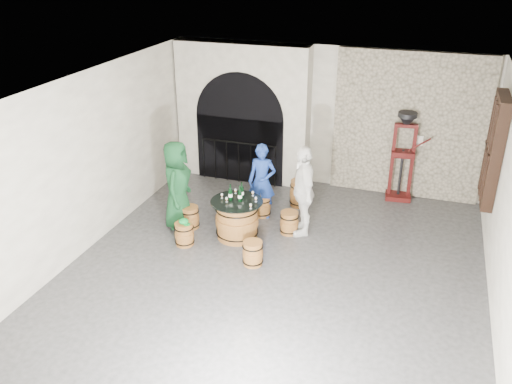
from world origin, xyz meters
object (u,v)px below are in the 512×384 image
(barrel_stool_far, at_px, (262,206))
(wine_bottle_left, at_px, (230,194))
(wine_bottle_center, at_px, (240,195))
(person_green, at_px, (177,185))
(corking_press, at_px, (403,150))
(barrel_stool_right, at_px, (289,223))
(barrel_table, at_px, (237,219))
(person_white, at_px, (303,190))
(barrel_stool_near_left, at_px, (184,234))
(wine_bottle_right, at_px, (242,192))
(person_blue, at_px, (262,181))
(side_barrel, at_px, (300,193))
(barrel_stool_left, at_px, (190,217))
(barrel_stool_near_right, at_px, (253,253))

(barrel_stool_far, bearing_deg, wine_bottle_left, -106.79)
(wine_bottle_left, bearing_deg, wine_bottle_center, 1.34)
(person_green, height_order, corking_press, corking_press)
(barrel_stool_far, relative_size, barrel_stool_right, 1.00)
(barrel_table, height_order, person_white, person_white)
(barrel_stool_right, distance_m, barrel_stool_near_left, 2.04)
(barrel_table, relative_size, barrel_stool_right, 2.21)
(barrel_stool_near_left, bearing_deg, wine_bottle_left, 39.73)
(barrel_stool_right, relative_size, person_green, 0.25)
(barrel_stool_far, height_order, barrel_stool_near_left, same)
(barrel_table, height_order, wine_bottle_center, wine_bottle_center)
(wine_bottle_right, bearing_deg, corking_press, 43.51)
(barrel_table, distance_m, barrel_stool_right, 1.03)
(barrel_stool_right, bearing_deg, person_blue, 144.31)
(barrel_stool_near_left, xyz_separation_m, wine_bottle_right, (0.88, 0.75, 0.68))
(wine_bottle_right, bearing_deg, side_barrel, 64.29)
(person_white, bearing_deg, barrel_stool_near_left, -84.59)
(person_blue, height_order, wine_bottle_right, person_blue)
(barrel_stool_left, xyz_separation_m, person_white, (2.15, 0.52, 0.67))
(person_green, distance_m, wine_bottle_center, 1.33)
(barrel_stool_left, bearing_deg, barrel_stool_near_left, -74.30)
(barrel_stool_near_right, relative_size, person_blue, 0.29)
(person_blue, bearing_deg, barrel_stool_near_right, -81.47)
(wine_bottle_left, bearing_deg, barrel_stool_near_left, -140.27)
(person_green, xyz_separation_m, wine_bottle_center, (1.33, -0.07, 0.01))
(barrel_stool_near_right, height_order, wine_bottle_center, wine_bottle_center)
(barrel_stool_left, height_order, wine_bottle_left, wine_bottle_left)
(person_white, height_order, corking_press, corking_press)
(barrel_stool_right, distance_m, wine_bottle_right, 1.14)
(barrel_stool_right, height_order, person_green, person_green)
(person_blue, relative_size, corking_press, 0.79)
(barrel_table, distance_m, barrel_stool_left, 1.03)
(barrel_table, xyz_separation_m, person_green, (-1.27, 0.08, 0.51))
(barrel_stool_near_right, bearing_deg, person_blue, 103.14)
(barrel_table, height_order, person_blue, person_blue)
(side_barrel, bearing_deg, barrel_stool_near_left, -125.31)
(barrel_stool_right, distance_m, wine_bottle_left, 1.32)
(wine_bottle_center, bearing_deg, barrel_stool_left, 177.17)
(barrel_stool_far, distance_m, barrel_stool_right, 0.91)
(barrel_table, distance_m, person_green, 1.37)
(barrel_stool_near_left, distance_m, corking_press, 5.02)
(barrel_stool_far, height_order, person_green, person_green)
(barrel_stool_far, distance_m, barrel_stool_near_right, 1.88)
(barrel_stool_far, xyz_separation_m, person_white, (0.95, -0.42, 0.67))
(barrel_stool_left, height_order, barrel_stool_far, same)
(barrel_stool_left, distance_m, barrel_stool_near_left, 0.67)
(barrel_table, xyz_separation_m, barrel_stool_left, (-1.02, 0.06, -0.16))
(barrel_stool_left, xyz_separation_m, wine_bottle_left, (0.89, -0.06, 0.68))
(side_barrel, height_order, corking_press, corking_press)
(barrel_stool_near_left, bearing_deg, barrel_stool_right, 31.22)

